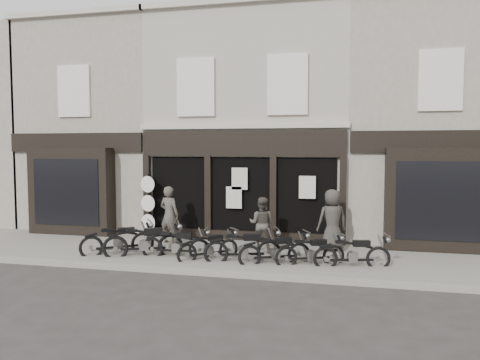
% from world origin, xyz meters
% --- Properties ---
extents(ground_plane, '(90.00, 90.00, 0.00)m').
position_xyz_m(ground_plane, '(0.00, 0.00, 0.00)').
color(ground_plane, '#2D2B28').
rests_on(ground_plane, ground).
extents(pavement, '(30.00, 4.20, 0.12)m').
position_xyz_m(pavement, '(0.00, 0.90, 0.06)').
color(pavement, slate).
rests_on(pavement, ground_plane).
extents(kerb, '(30.00, 0.25, 0.13)m').
position_xyz_m(kerb, '(0.00, -1.25, 0.07)').
color(kerb, gray).
rests_on(kerb, ground_plane).
extents(central_building, '(7.30, 6.22, 8.34)m').
position_xyz_m(central_building, '(0.00, 5.95, 4.08)').
color(central_building, '#A89F90').
rests_on(central_building, ground).
extents(neighbour_left, '(5.60, 6.73, 8.34)m').
position_xyz_m(neighbour_left, '(-6.35, 5.90, 4.04)').
color(neighbour_left, '#A19788').
rests_on(neighbour_left, ground).
extents(neighbour_right, '(5.60, 6.73, 8.34)m').
position_xyz_m(neighbour_right, '(6.35, 5.90, 4.04)').
color(neighbour_right, '#A19788').
rests_on(neighbour_right, ground).
extents(motorcycle_0, '(1.93, 1.54, 1.07)m').
position_xyz_m(motorcycle_0, '(-3.14, 0.09, 0.42)').
color(motorcycle_0, black).
rests_on(motorcycle_0, ground).
extents(motorcycle_1, '(2.20, 1.22, 1.12)m').
position_xyz_m(motorcycle_1, '(-2.24, -0.03, 0.45)').
color(motorcycle_1, black).
rests_on(motorcycle_1, ground).
extents(motorcycle_2, '(2.10, 0.57, 1.00)m').
position_xyz_m(motorcycle_2, '(-1.26, 0.08, 0.40)').
color(motorcycle_2, black).
rests_on(motorcycle_2, ground).
extents(motorcycle_3, '(1.58, 1.46, 0.93)m').
position_xyz_m(motorcycle_3, '(-0.28, 0.09, 0.37)').
color(motorcycle_3, black).
rests_on(motorcycle_3, ground).
extents(motorcycle_4, '(2.12, 0.99, 1.05)m').
position_xyz_m(motorcycle_4, '(0.77, 0.02, 0.42)').
color(motorcycle_4, black).
rests_on(motorcycle_4, ground).
extents(motorcycle_5, '(1.93, 1.13, 0.99)m').
position_xyz_m(motorcycle_5, '(1.68, -0.02, 0.40)').
color(motorcycle_5, black).
rests_on(motorcycle_5, ground).
extents(motorcycle_6, '(1.87, 1.02, 0.95)m').
position_xyz_m(motorcycle_6, '(2.65, 0.10, 0.38)').
color(motorcycle_6, black).
rests_on(motorcycle_6, ground).
extents(motorcycle_7, '(2.06, 0.75, 1.00)m').
position_xyz_m(motorcycle_7, '(3.77, 0.09, 0.40)').
color(motorcycle_7, black).
rests_on(motorcycle_7, ground).
extents(man_left, '(0.79, 0.62, 1.91)m').
position_xyz_m(man_left, '(-2.19, 1.83, 1.08)').
color(man_left, '#4B453D').
rests_on(man_left, pavement).
extents(man_centre, '(0.85, 0.68, 1.65)m').
position_xyz_m(man_centre, '(1.00, 1.53, 0.95)').
color(man_centre, '#464139').
rests_on(man_centre, pavement).
extents(man_right, '(1.10, 0.93, 1.92)m').
position_xyz_m(man_right, '(3.15, 1.90, 1.08)').
color(man_right, '#36322D').
rests_on(man_right, pavement).
extents(advert_sign_post, '(0.58, 0.37, 2.39)m').
position_xyz_m(advert_sign_post, '(-3.25, 2.53, 1.16)').
color(advert_sign_post, black).
rests_on(advert_sign_post, ground).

